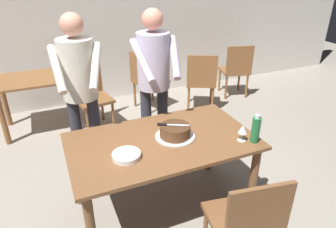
{
  "coord_description": "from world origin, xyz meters",
  "views": [
    {
      "loc": [
        -0.82,
        -2.02,
        2.09
      ],
      "look_at": [
        0.12,
        0.15,
        0.9
      ],
      "focal_mm": 32.42,
      "sensor_mm": 36.0,
      "label": 1
    }
  ],
  "objects_px": {
    "water_bottle": "(256,129)",
    "background_chair_2": "(147,79)",
    "person_standing_beside": "(80,85)",
    "background_chair_0": "(91,94)",
    "chair_near_side": "(246,222)",
    "background_table": "(35,89)",
    "background_chair_1": "(236,69)",
    "main_dining_table": "(162,151)",
    "cake_knife": "(167,125)",
    "person_cutting_cake": "(154,76)",
    "plate_stack": "(126,156)",
    "cake_on_platter": "(175,132)",
    "wine_glass_near": "(243,130)",
    "background_chair_3": "(201,80)"
  },
  "relations": [
    {
      "from": "background_table",
      "to": "background_chair_0",
      "type": "bearing_deg",
      "value": -18.87
    },
    {
      "from": "water_bottle",
      "to": "background_chair_1",
      "type": "relative_size",
      "value": 0.28
    },
    {
      "from": "person_standing_beside",
      "to": "background_chair_3",
      "type": "height_order",
      "value": "person_standing_beside"
    },
    {
      "from": "water_bottle",
      "to": "background_table",
      "type": "height_order",
      "value": "water_bottle"
    },
    {
      "from": "background_chair_2",
      "to": "cake_on_platter",
      "type": "bearing_deg",
      "value": -103.11
    },
    {
      "from": "cake_on_platter",
      "to": "person_standing_beside",
      "type": "distance_m",
      "value": 0.99
    },
    {
      "from": "main_dining_table",
      "to": "background_chair_0",
      "type": "height_order",
      "value": "background_chair_0"
    },
    {
      "from": "wine_glass_near",
      "to": "background_table",
      "type": "bearing_deg",
      "value": 123.34
    },
    {
      "from": "plate_stack",
      "to": "background_table",
      "type": "height_order",
      "value": "plate_stack"
    },
    {
      "from": "main_dining_table",
      "to": "background_chair_2",
      "type": "distance_m",
      "value": 2.23
    },
    {
      "from": "cake_knife",
      "to": "plate_stack",
      "type": "bearing_deg",
      "value": -157.45
    },
    {
      "from": "cake_on_platter",
      "to": "background_table",
      "type": "xyz_separation_m",
      "value": [
        -1.08,
        2.11,
        -0.22
      ]
    },
    {
      "from": "water_bottle",
      "to": "background_chair_3",
      "type": "relative_size",
      "value": 0.28
    },
    {
      "from": "cake_on_platter",
      "to": "background_chair_0",
      "type": "xyz_separation_m",
      "value": [
        -0.4,
        1.88,
        -0.31
      ]
    },
    {
      "from": "cake_knife",
      "to": "background_chair_3",
      "type": "height_order",
      "value": "background_chair_3"
    },
    {
      "from": "plate_stack",
      "to": "chair_near_side",
      "type": "height_order",
      "value": "chair_near_side"
    },
    {
      "from": "cake_on_platter",
      "to": "wine_glass_near",
      "type": "xyz_separation_m",
      "value": [
        0.49,
        -0.27,
        0.05
      ]
    },
    {
      "from": "water_bottle",
      "to": "background_chair_2",
      "type": "relative_size",
      "value": 0.28
    },
    {
      "from": "background_chair_0",
      "to": "chair_near_side",
      "type": "bearing_deg",
      "value": -78.38
    },
    {
      "from": "background_chair_1",
      "to": "wine_glass_near",
      "type": "bearing_deg",
      "value": -124.22
    },
    {
      "from": "main_dining_table",
      "to": "background_chair_0",
      "type": "distance_m",
      "value": 1.9
    },
    {
      "from": "chair_near_side",
      "to": "background_chair_1",
      "type": "xyz_separation_m",
      "value": [
        1.88,
        2.84,
        0.0
      ]
    },
    {
      "from": "background_chair_1",
      "to": "water_bottle",
      "type": "bearing_deg",
      "value": -122.09
    },
    {
      "from": "main_dining_table",
      "to": "background_table",
      "type": "xyz_separation_m",
      "value": [
        -0.96,
        2.11,
        -0.06
      ]
    },
    {
      "from": "background_table",
      "to": "background_chair_0",
      "type": "relative_size",
      "value": 1.11
    },
    {
      "from": "cake_on_platter",
      "to": "person_standing_beside",
      "type": "height_order",
      "value": "person_standing_beside"
    },
    {
      "from": "background_chair_1",
      "to": "background_chair_3",
      "type": "height_order",
      "value": "same"
    },
    {
      "from": "wine_glass_near",
      "to": "person_standing_beside",
      "type": "height_order",
      "value": "person_standing_beside"
    },
    {
      "from": "background_chair_2",
      "to": "person_standing_beside",
      "type": "bearing_deg",
      "value": -128.52
    },
    {
      "from": "cake_on_platter",
      "to": "wine_glass_near",
      "type": "relative_size",
      "value": 2.36
    },
    {
      "from": "chair_near_side",
      "to": "background_table",
      "type": "xyz_separation_m",
      "value": [
        -1.24,
        2.94,
        0.09
      ]
    },
    {
      "from": "background_chair_0",
      "to": "background_chair_1",
      "type": "xyz_separation_m",
      "value": [
        2.44,
        0.13,
        0.0
      ]
    },
    {
      "from": "person_standing_beside",
      "to": "background_chair_0",
      "type": "height_order",
      "value": "person_standing_beside"
    },
    {
      "from": "cake_knife",
      "to": "person_cutting_cake",
      "type": "distance_m",
      "value": 0.68
    },
    {
      "from": "main_dining_table",
      "to": "chair_near_side",
      "type": "bearing_deg",
      "value": -71.34
    },
    {
      "from": "water_bottle",
      "to": "background_chair_0",
      "type": "distance_m",
      "value": 2.44
    },
    {
      "from": "chair_near_side",
      "to": "background_chair_1",
      "type": "height_order",
      "value": "same"
    },
    {
      "from": "cake_on_platter",
      "to": "chair_near_side",
      "type": "xyz_separation_m",
      "value": [
        0.16,
        -0.83,
        -0.31
      ]
    },
    {
      "from": "person_standing_beside",
      "to": "chair_near_side",
      "type": "distance_m",
      "value": 1.82
    },
    {
      "from": "plate_stack",
      "to": "background_table",
      "type": "bearing_deg",
      "value": 105.21
    },
    {
      "from": "person_cutting_cake",
      "to": "background_chair_1",
      "type": "height_order",
      "value": "person_cutting_cake"
    },
    {
      "from": "cake_knife",
      "to": "background_chair_1",
      "type": "bearing_deg",
      "value": 43.21
    },
    {
      "from": "person_standing_beside",
      "to": "cake_knife",
      "type": "bearing_deg",
      "value": -48.42
    },
    {
      "from": "cake_on_platter",
      "to": "background_chair_2",
      "type": "relative_size",
      "value": 0.38
    },
    {
      "from": "cake_on_platter",
      "to": "background_chair_1",
      "type": "bearing_deg",
      "value": 44.56
    },
    {
      "from": "person_standing_beside",
      "to": "background_chair_2",
      "type": "relative_size",
      "value": 1.91
    },
    {
      "from": "background_chair_1",
      "to": "plate_stack",
      "type": "bearing_deg",
      "value": -139.47
    },
    {
      "from": "cake_on_platter",
      "to": "water_bottle",
      "type": "relative_size",
      "value": 1.36
    },
    {
      "from": "cake_on_platter",
      "to": "person_cutting_cake",
      "type": "height_order",
      "value": "person_cutting_cake"
    },
    {
      "from": "chair_near_side",
      "to": "cake_on_platter",
      "type": "bearing_deg",
      "value": 100.95
    }
  ]
}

